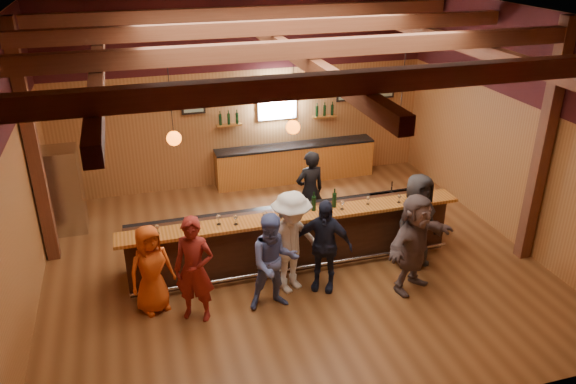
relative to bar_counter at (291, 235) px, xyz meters
name	(u,v)px	position (x,y,z in m)	size (l,w,h in m)	color
room	(292,97)	(-0.02, -0.09, 2.69)	(9.04, 9.00, 4.52)	brown
bar_counter	(291,235)	(0.00, 0.00, 0.00)	(6.30, 1.07, 1.11)	black
back_bar_cabinet	(295,162)	(1.18, 3.57, -0.05)	(4.00, 0.52, 0.95)	#99531B
window	(277,100)	(0.78, 3.80, 1.53)	(0.95, 0.09, 0.95)	silver
framed_pictures	(311,95)	(1.65, 3.79, 1.58)	(5.35, 0.05, 0.45)	black
wine_shelves	(278,118)	(0.78, 3.73, 1.10)	(3.00, 0.18, 0.30)	#99531B
pendant_lights	(293,127)	(-0.02, -0.15, 2.19)	(4.24, 0.24, 1.37)	black
stainless_fridge	(64,190)	(-4.12, 2.45, 0.38)	(0.70, 0.70, 1.80)	silver
customer_orange	(151,269)	(-2.62, -0.86, 0.25)	(0.75, 0.49, 1.54)	#CA4A13
customer_redvest	(194,270)	(-1.97, -1.27, 0.38)	(0.66, 0.43, 1.80)	maroon
customer_denim	(274,262)	(-0.70, -1.35, 0.33)	(0.83, 0.65, 1.71)	#5668AC
customer_white	(291,243)	(-0.28, -0.95, 0.41)	(1.21, 0.69, 1.87)	white
customer_navy	(324,245)	(0.26, -1.06, 0.33)	(1.00, 0.42, 1.70)	#1B2036
customer_brown	(414,243)	(1.73, -1.52, 0.38)	(1.67, 0.53, 1.81)	#5F4E4C
customer_dark	(416,221)	(2.15, -0.81, 0.39)	(0.89, 0.58, 1.82)	#272629
bartender	(310,191)	(0.71, 1.04, 0.35)	(0.64, 0.42, 1.75)	black
ice_bucket	(295,205)	(0.01, -0.20, 0.72)	(0.24, 0.24, 0.26)	brown
bottle_a	(314,203)	(0.35, -0.24, 0.73)	(0.08, 0.08, 0.37)	black
bottle_b	(334,200)	(0.76, -0.22, 0.73)	(0.08, 0.08, 0.37)	black
glass_a	(157,227)	(-2.44, -0.32, 0.71)	(0.07, 0.07, 0.17)	silver
glass_b	(185,223)	(-1.98, -0.34, 0.72)	(0.08, 0.08, 0.19)	silver
glass_c	(219,218)	(-1.40, -0.29, 0.72)	(0.08, 0.08, 0.19)	silver
glass_d	(235,218)	(-1.12, -0.37, 0.72)	(0.08, 0.08, 0.19)	silver
glass_e	(265,214)	(-0.60, -0.39, 0.72)	(0.08, 0.08, 0.18)	silver
glass_f	(342,203)	(0.86, -0.35, 0.72)	(0.08, 0.08, 0.18)	silver
glass_g	(368,199)	(1.40, -0.29, 0.70)	(0.07, 0.07, 0.16)	silver
glass_h	(400,197)	(1.99, -0.39, 0.71)	(0.07, 0.07, 0.16)	silver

